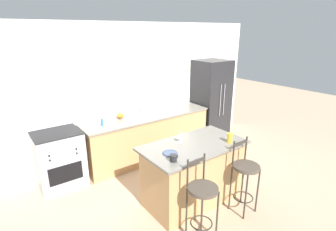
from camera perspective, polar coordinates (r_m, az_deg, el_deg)
ground_plane at (r=5.33m, az=-2.03°, el=-10.44°), size 18.00×18.00×0.00m
wall_back at (r=5.42m, az=-6.50°, el=5.27°), size 6.00×0.07×2.70m
back_counter at (r=5.42m, az=-4.40°, el=-4.54°), size 2.67×0.70×0.92m
sink_faucet at (r=5.39m, az=-5.71°, el=2.00°), size 0.02×0.13×0.22m
kitchen_island at (r=4.10m, az=5.42°, el=-12.28°), size 1.56×0.86×0.95m
refrigerator at (r=6.28m, az=9.23°, el=3.17°), size 0.74×0.72×1.90m
oven_range at (r=4.82m, az=-22.54°, el=-8.79°), size 0.73×0.65×0.96m
bar_stool_near at (r=3.38m, az=7.43°, el=-17.18°), size 0.37×0.37×1.10m
bar_stool_far at (r=3.96m, az=16.42°, el=-12.12°), size 0.37×0.37×1.10m
dinner_plate at (r=3.59m, az=0.44°, el=-8.18°), size 0.20×0.20×0.02m
wine_glass at (r=3.89m, az=2.71°, el=-4.15°), size 0.08×0.08×0.18m
coffee_mug at (r=3.38m, az=1.20°, el=-9.22°), size 0.13×0.10×0.09m
tumbler_cup at (r=4.01m, az=13.29°, el=-4.77°), size 0.08×0.08×0.14m
pumpkin_decoration at (r=5.14m, az=-10.40°, el=-0.02°), size 0.14×0.14×0.13m
soap_bottle at (r=4.81m, az=-14.14°, el=-1.44°), size 0.05×0.05×0.15m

